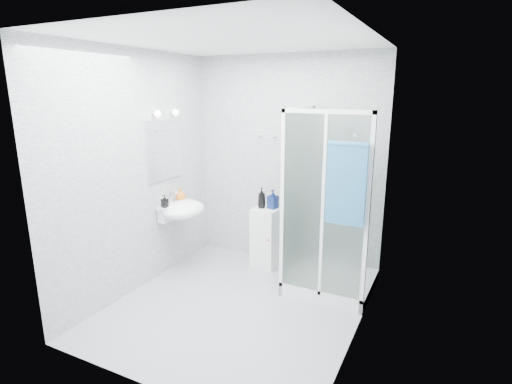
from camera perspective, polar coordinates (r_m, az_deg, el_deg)
The scene contains 12 objects.
room at distance 3.81m, azimuth -3.01°, elevation 1.12°, with size 2.40×2.60×2.60m.
shower_enclosure at distance 4.50m, azimuth 9.56°, elevation -8.39°, with size 0.90×0.95×2.00m.
wall_basin at distance 4.83m, azimuth -10.57°, elevation -2.48°, with size 0.46×0.56×0.35m.
mirror at distance 4.80m, azimuth -12.87°, elevation 5.91°, with size 0.02×0.60×0.70m, color white.
vanity_lights at distance 4.73m, azimuth -12.67°, elevation 10.93°, with size 0.10×0.40×0.08m.
wall_hooks at distance 4.97m, azimuth 1.53°, elevation 7.93°, with size 0.23×0.06×0.03m.
storage_cabinet at distance 5.05m, azimuth 1.48°, elevation -6.50°, with size 0.34×0.35×0.76m.
hand_towel at distance 3.79m, azimuth 12.76°, elevation 1.39°, with size 0.37×0.05×0.79m.
shampoo_bottle_a at distance 4.92m, azimuth 0.82°, elevation -0.87°, with size 0.10×0.10×0.25m, color black.
shampoo_bottle_b at distance 4.91m, azimuth 2.44°, elevation -1.02°, with size 0.11×0.11×0.24m, color #0D1D50.
soap_dispenser_orange at distance 4.93m, azimuth -10.73°, elevation -0.36°, with size 0.13×0.13×0.16m, color orange.
soap_dispenser_black at distance 4.70m, azimuth -12.93°, elevation -1.29°, with size 0.07×0.07×0.15m, color black.
Camera 1 is at (1.82, -3.24, 2.16)m, focal length 28.00 mm.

